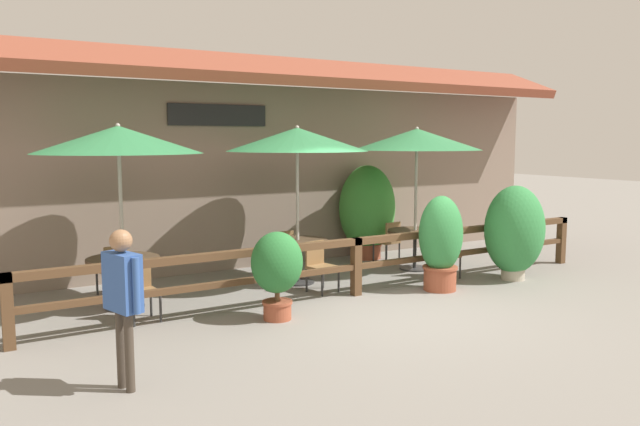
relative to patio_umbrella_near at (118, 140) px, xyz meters
name	(u,v)px	position (x,y,z in m)	size (l,w,h in m)	color
ground_plane	(396,310)	(3.45, -2.25, -2.54)	(60.00, 60.00, 0.00)	gray
building_facade	(271,158)	(3.45, 1.86, -0.38)	(14.28, 1.49, 4.23)	gray
patio_railing	(356,254)	(3.45, -1.20, -1.85)	(10.40, 0.14, 0.95)	brown
patio_umbrella_near	(118,140)	(0.00, 0.00, 0.00)	(2.48, 2.48, 2.79)	#B7B2A8
dining_table_near	(123,267)	(0.00, 0.00, -1.92)	(1.08, 1.08, 0.78)	#4C3826
chair_near_streetside	(140,288)	(0.04, -0.79, -2.07)	(0.45, 0.45, 0.85)	olive
chair_near_wallside	(114,268)	(0.04, 0.79, -2.07)	(0.48, 0.48, 0.85)	olive
patio_umbrella_middle	(297,140)	(3.06, 0.07, 0.00)	(2.48, 2.48, 2.79)	#B7B2A8
dining_table_middle	(298,248)	(3.06, 0.07, -1.92)	(1.08, 1.08, 0.78)	#4C3826
chair_middle_streetside	(320,264)	(3.07, -0.67, -2.07)	(0.50, 0.50, 0.85)	olive
chair_middle_wallside	(281,250)	(3.11, 0.81, -2.07)	(0.43, 0.43, 0.85)	olive
patio_umbrella_far	(417,139)	(5.61, -0.10, 0.00)	(2.48, 2.48, 2.79)	#B7B2A8
dining_table_far	(415,238)	(5.61, -0.10, -1.92)	(1.08, 1.08, 0.78)	#4C3826
chair_far_streetside	(443,252)	(5.59, -0.93, -2.07)	(0.44, 0.44, 0.85)	olive
chair_far_wallside	(389,240)	(5.60, 0.73, -2.07)	(0.46, 0.46, 0.85)	olive
potted_plant_entrance_palm	(441,241)	(4.87, -1.64, -1.70)	(0.77, 0.70, 1.61)	#9E4C33
potted_plant_tall_tropical	(277,267)	(1.71, -1.75, -1.79)	(0.75, 0.68, 1.26)	#9E4C33
potted_plant_broad_leaf	(514,231)	(6.56, -1.73, -1.64)	(1.13, 1.02, 1.72)	#B7AD99
potted_plant_corner_fern	(367,210)	(5.45, 1.30, -1.50)	(1.24, 1.11, 2.00)	#9E4C33
pedestrian	(123,288)	(-0.77, -3.17, -1.47)	(0.32, 0.56, 1.66)	#42382D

